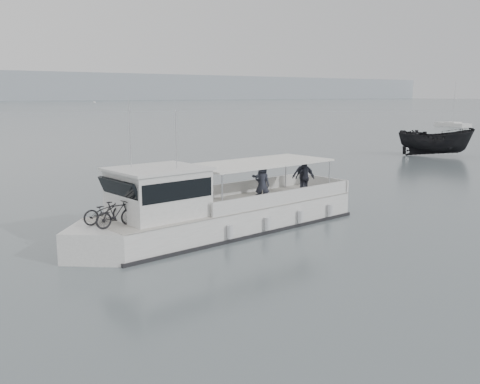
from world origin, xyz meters
TOP-DOWN VIEW (x-y plane):
  - ground at (0.00, 0.00)m, footprint 1400.00×1400.00m
  - tour_boat at (-0.84, -1.17)m, footprint 13.98×4.56m
  - dark_motorboat at (32.38, 11.02)m, footprint 6.79×6.72m

SIDE VIEW (x-z plane):
  - ground at x=0.00m, z-range 0.00..0.00m
  - tour_boat at x=-0.84m, z-range -1.95..3.86m
  - dark_motorboat at x=32.38m, z-range 0.00..2.68m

